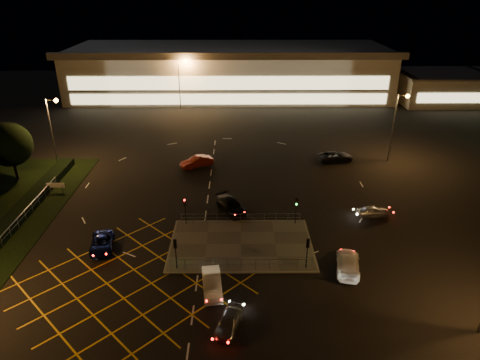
{
  "coord_description": "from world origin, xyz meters",
  "views": [
    {
      "loc": [
        1.6,
        -38.47,
        24.42
      ],
      "look_at": [
        1.98,
        9.24,
        2.0
      ],
      "focal_mm": 32.0,
      "sensor_mm": 36.0,
      "label": 1
    }
  ],
  "objects_px": {
    "car_left_blue": "(102,243)",
    "car_circ_red": "(197,162)",
    "signal_nw": "(185,206)",
    "car_queue_white": "(212,284)",
    "car_far_dkgrey": "(231,206)",
    "car_right_silver": "(373,211)",
    "car_approach_white": "(348,263)",
    "car_near_silver": "(229,321)",
    "signal_ne": "(296,205)",
    "car_east_grey": "(335,157)",
    "signal_sw": "(175,248)",
    "signal_se": "(307,247)"
  },
  "relations": [
    {
      "from": "car_left_blue",
      "to": "car_circ_red",
      "type": "height_order",
      "value": "car_circ_red"
    },
    {
      "from": "signal_nw",
      "to": "car_circ_red",
      "type": "bearing_deg",
      "value": 90.49
    },
    {
      "from": "car_queue_white",
      "to": "car_far_dkgrey",
      "type": "distance_m",
      "value": 14.08
    },
    {
      "from": "car_right_silver",
      "to": "car_approach_white",
      "type": "bearing_deg",
      "value": 147.71
    },
    {
      "from": "car_near_silver",
      "to": "car_queue_white",
      "type": "height_order",
      "value": "car_queue_white"
    },
    {
      "from": "car_left_blue",
      "to": "car_far_dkgrey",
      "type": "relative_size",
      "value": 0.91
    },
    {
      "from": "car_far_dkgrey",
      "to": "car_approach_white",
      "type": "xyz_separation_m",
      "value": [
        10.91,
        -11.18,
        0.0
      ]
    },
    {
      "from": "signal_ne",
      "to": "car_east_grey",
      "type": "relative_size",
      "value": 0.6
    },
    {
      "from": "signal_sw",
      "to": "car_far_dkgrey",
      "type": "distance_m",
      "value": 12.15
    },
    {
      "from": "car_left_blue",
      "to": "car_approach_white",
      "type": "relative_size",
      "value": 0.91
    },
    {
      "from": "car_near_silver",
      "to": "car_approach_white",
      "type": "relative_size",
      "value": 0.75
    },
    {
      "from": "signal_nw",
      "to": "car_right_silver",
      "type": "distance_m",
      "value": 21.22
    },
    {
      "from": "signal_sw",
      "to": "car_east_grey",
      "type": "height_order",
      "value": "signal_sw"
    },
    {
      "from": "car_near_silver",
      "to": "car_left_blue",
      "type": "xyz_separation_m",
      "value": [
        -12.84,
        10.84,
        -0.01
      ]
    },
    {
      "from": "signal_se",
      "to": "car_near_silver",
      "type": "height_order",
      "value": "signal_se"
    },
    {
      "from": "car_east_grey",
      "to": "signal_ne",
      "type": "bearing_deg",
      "value": 145.73
    },
    {
      "from": "signal_se",
      "to": "signal_nw",
      "type": "relative_size",
      "value": 1.0
    },
    {
      "from": "car_east_grey",
      "to": "car_approach_white",
      "type": "distance_m",
      "value": 26.49
    },
    {
      "from": "signal_nw",
      "to": "car_right_silver",
      "type": "xyz_separation_m",
      "value": [
        21.07,
        1.75,
        -1.74
      ]
    },
    {
      "from": "signal_se",
      "to": "car_near_silver",
      "type": "distance_m",
      "value": 10.37
    },
    {
      "from": "signal_nw",
      "to": "car_east_grey",
      "type": "height_order",
      "value": "signal_nw"
    },
    {
      "from": "signal_nw",
      "to": "signal_ne",
      "type": "height_order",
      "value": "same"
    },
    {
      "from": "car_circ_red",
      "to": "car_east_grey",
      "type": "distance_m",
      "value": 20.41
    },
    {
      "from": "car_near_silver",
      "to": "car_queue_white",
      "type": "xyz_separation_m",
      "value": [
        -1.52,
        4.39,
        0.08
      ]
    },
    {
      "from": "signal_ne",
      "to": "car_far_dkgrey",
      "type": "distance_m",
      "value": 7.87
    },
    {
      "from": "signal_nw",
      "to": "car_circ_red",
      "type": "relative_size",
      "value": 0.67
    },
    {
      "from": "car_right_silver",
      "to": "car_east_grey",
      "type": "height_order",
      "value": "car_east_grey"
    },
    {
      "from": "car_circ_red",
      "to": "car_approach_white",
      "type": "bearing_deg",
      "value": 4.25
    },
    {
      "from": "car_far_dkgrey",
      "to": "car_approach_white",
      "type": "bearing_deg",
      "value": -73.87
    },
    {
      "from": "car_far_dkgrey",
      "to": "car_right_silver",
      "type": "relative_size",
      "value": 1.37
    },
    {
      "from": "car_queue_white",
      "to": "car_far_dkgrey",
      "type": "xyz_separation_m",
      "value": [
        1.49,
        14.0,
        -0.0
      ]
    },
    {
      "from": "car_far_dkgrey",
      "to": "signal_nw",
      "type": "bearing_deg",
      "value": -176.74
    },
    {
      "from": "car_queue_white",
      "to": "car_far_dkgrey",
      "type": "bearing_deg",
      "value": 76.74
    },
    {
      "from": "signal_se",
      "to": "car_right_silver",
      "type": "xyz_separation_m",
      "value": [
        9.07,
        9.73,
        -1.74
      ]
    },
    {
      "from": "signal_sw",
      "to": "car_east_grey",
      "type": "distance_m",
      "value": 32.91
    },
    {
      "from": "signal_ne",
      "to": "car_queue_white",
      "type": "bearing_deg",
      "value": -127.95
    },
    {
      "from": "car_approach_white",
      "to": "signal_sw",
      "type": "bearing_deg",
      "value": 10.98
    },
    {
      "from": "car_queue_white",
      "to": "car_left_blue",
      "type": "bearing_deg",
      "value": 143.16
    },
    {
      "from": "car_near_silver",
      "to": "car_right_silver",
      "type": "height_order",
      "value": "car_near_silver"
    },
    {
      "from": "car_queue_white",
      "to": "car_circ_red",
      "type": "height_order",
      "value": "car_circ_red"
    },
    {
      "from": "signal_sw",
      "to": "car_east_grey",
      "type": "bearing_deg",
      "value": -127.87
    },
    {
      "from": "signal_nw",
      "to": "car_far_dkgrey",
      "type": "distance_m",
      "value": 5.99
    },
    {
      "from": "car_right_silver",
      "to": "car_far_dkgrey",
      "type": "bearing_deg",
      "value": 81.13
    },
    {
      "from": "car_near_silver",
      "to": "car_left_blue",
      "type": "relative_size",
      "value": 0.83
    },
    {
      "from": "car_circ_red",
      "to": "car_east_grey",
      "type": "bearing_deg",
      "value": 66.22
    },
    {
      "from": "signal_nw",
      "to": "car_far_dkgrey",
      "type": "height_order",
      "value": "signal_nw"
    },
    {
      "from": "signal_se",
      "to": "car_circ_red",
      "type": "distance_m",
      "value": 26.98
    },
    {
      "from": "signal_sw",
      "to": "car_left_blue",
      "type": "relative_size",
      "value": 0.69
    },
    {
      "from": "car_near_silver",
      "to": "car_left_blue",
      "type": "bearing_deg",
      "value": 156.45
    },
    {
      "from": "signal_sw",
      "to": "signal_se",
      "type": "relative_size",
      "value": 1.0
    }
  ]
}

